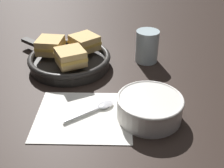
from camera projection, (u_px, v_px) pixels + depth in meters
name	position (u px, v px, depth m)	size (l,w,h in m)	color
ground_plane	(111.00, 98.00, 0.75)	(4.00, 4.00, 0.00)	black
napkin	(84.00, 115.00, 0.69)	(0.26, 0.24, 0.00)	white
soup_bowl	(150.00, 106.00, 0.67)	(0.16, 0.16, 0.06)	silver
spoon	(99.00, 107.00, 0.70)	(0.14, 0.08, 0.01)	#B7B7BC
skillet	(69.00, 60.00, 0.89)	(0.30, 0.31, 0.04)	black
sandwich_near_left	(85.00, 42.00, 0.90)	(0.11, 0.11, 0.05)	#DBB26B
sandwich_near_right	(50.00, 45.00, 0.88)	(0.10, 0.10, 0.05)	#DBB26B
sandwich_far_left	(71.00, 57.00, 0.81)	(0.10, 0.10, 0.05)	#DBB26B
drinking_glass	(147.00, 46.00, 0.91)	(0.07, 0.07, 0.10)	silver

